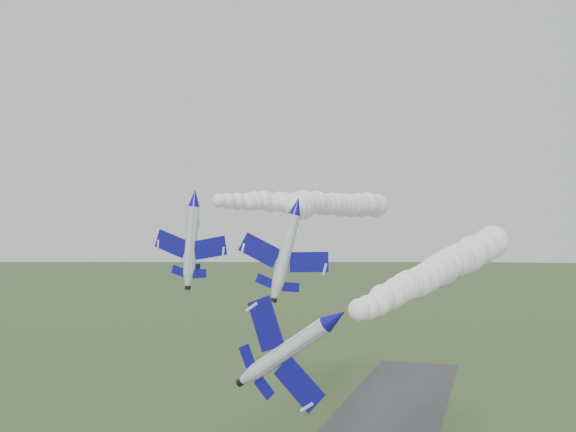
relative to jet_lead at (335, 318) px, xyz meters
name	(u,v)px	position (x,y,z in m)	size (l,w,h in m)	color
jet_lead	(335,318)	(0.00, 0.00, 0.00)	(5.61, 11.32, 7.79)	silver
smoke_trail_jet_lead	(447,266)	(5.92, 31.14, 2.58)	(4.84, 58.20, 4.84)	white
jet_pair_left	(194,197)	(-23.09, 23.10, 10.72)	(10.23, 12.16, 3.04)	silver
smoke_trail_jet_pair_left	(319,203)	(-18.35, 63.00, 11.90)	(5.21, 74.76, 5.21)	white
jet_pair_right	(297,206)	(-10.06, 22.74, 9.52)	(10.09, 12.03, 3.64)	silver
smoke_trail_jet_pair_right	(300,206)	(-20.37, 58.00, 11.24)	(5.83, 68.37, 5.83)	white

